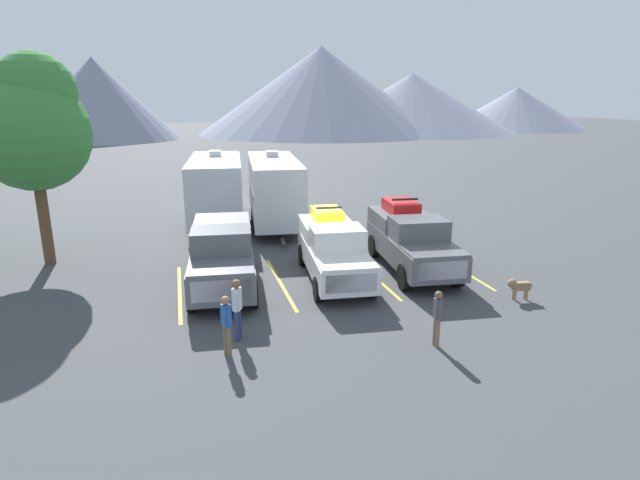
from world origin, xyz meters
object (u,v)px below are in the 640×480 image
(camper_trailer_a, at_px, (216,187))
(camper_trailer_b, at_px, (274,188))
(person_a, at_px, (226,322))
(person_b, at_px, (438,315))
(person_c, at_px, (237,305))
(pickup_truck_b, at_px, (333,248))
(pickup_truck_c, at_px, (411,238))
(dog, at_px, (517,286))
(pickup_truck_a, at_px, (222,253))

(camper_trailer_a, xyz_separation_m, camper_trailer_b, (2.87, -0.82, -0.01))
(person_a, relative_size, person_b, 1.04)
(camper_trailer_b, relative_size, person_c, 5.31)
(pickup_truck_b, bearing_deg, pickup_truck_c, 4.70)
(camper_trailer_b, xyz_separation_m, person_b, (1.69, -14.51, -1.05))
(pickup_truck_b, bearing_deg, camper_trailer_a, 110.13)
(pickup_truck_b, bearing_deg, person_a, -130.78)
(pickup_truck_c, distance_m, person_a, 9.17)
(pickup_truck_c, xyz_separation_m, person_c, (-7.14, -4.43, -0.20))
(person_a, height_order, person_b, person_a)
(camper_trailer_a, distance_m, dog, 15.74)
(camper_trailer_a, relative_size, person_b, 5.61)
(camper_trailer_a, xyz_separation_m, person_c, (-0.50, -13.56, -0.96))
(pickup_truck_a, distance_m, person_c, 4.42)
(camper_trailer_a, distance_m, person_b, 16.03)
(person_b, bearing_deg, pickup_truck_b, 100.61)
(person_a, relative_size, person_c, 0.93)
(person_b, relative_size, dog, 1.82)
(person_a, bearing_deg, person_b, -9.86)
(camper_trailer_b, height_order, person_a, camper_trailer_b)
(pickup_truck_a, relative_size, person_c, 3.48)
(pickup_truck_c, xyz_separation_m, camper_trailer_b, (-3.77, 8.31, 0.75))
(camper_trailer_b, bearing_deg, dog, -64.79)
(pickup_truck_a, xyz_separation_m, pickup_truck_c, (7.14, 0.02, 0.03))
(pickup_truck_b, xyz_separation_m, camper_trailer_a, (-3.44, 9.39, 0.82))
(person_a, bearing_deg, pickup_truck_b, 49.22)
(pickup_truck_a, relative_size, dog, 7.08)
(pickup_truck_b, distance_m, camper_trailer_b, 8.63)
(camper_trailer_a, bearing_deg, person_a, -93.47)
(camper_trailer_b, relative_size, person_a, 5.68)
(pickup_truck_a, xyz_separation_m, person_a, (-0.36, -5.25, -0.23))
(pickup_truck_b, bearing_deg, person_b, -79.39)
(person_b, height_order, dog, person_b)
(camper_trailer_b, bearing_deg, pickup_truck_b, -86.15)
(pickup_truck_c, distance_m, camper_trailer_b, 9.15)
(pickup_truck_a, relative_size, pickup_truck_b, 1.04)
(pickup_truck_a, height_order, camper_trailer_b, camper_trailer_b)
(camper_trailer_a, relative_size, person_c, 5.03)
(camper_trailer_b, distance_m, person_b, 14.65)
(person_b, bearing_deg, dog, 28.92)
(pickup_truck_c, relative_size, person_b, 3.84)
(person_c, bearing_deg, person_a, -113.85)
(pickup_truck_b, xyz_separation_m, person_c, (-3.95, -4.17, -0.14))
(camper_trailer_b, bearing_deg, pickup_truck_a, -112.06)
(person_a, distance_m, dog, 9.61)
(person_b, distance_m, dog, 4.68)
(pickup_truck_c, bearing_deg, person_c, -148.16)
(pickup_truck_a, height_order, camper_trailer_a, camper_trailer_a)
(dog, bearing_deg, person_b, -151.08)
(person_a, bearing_deg, pickup_truck_c, 35.04)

